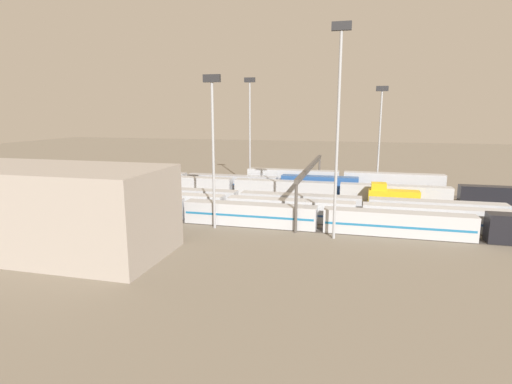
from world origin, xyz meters
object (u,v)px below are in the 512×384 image
at_px(train_on_track_5, 239,201).
at_px(train_on_track_0, 341,181).
at_px(train_on_track_7, 238,213).
at_px(light_mast_3, 338,108).
at_px(train_on_track_2, 331,191).
at_px(light_mast_1, 213,132).
at_px(light_mast_0, 380,125).
at_px(train_on_track_6, 215,205).
at_px(train_on_track_1, 224,182).
at_px(signal_gantry, 311,170).
at_px(light_mast_2, 250,118).
at_px(maintenance_shed, 37,209).
at_px(train_on_track_3, 392,198).

xyz_separation_m(train_on_track_5, train_on_track_0, (-18.80, -25.00, 0.60)).
xyz_separation_m(train_on_track_7, light_mast_3, (-16.72, 3.81, 17.78)).
bearing_deg(train_on_track_0, train_on_track_2, 79.57).
bearing_deg(train_on_track_5, light_mast_1, 87.46).
bearing_deg(train_on_track_5, light_mast_3, 144.55).
height_order(train_on_track_2, light_mast_3, light_mast_3).
bearing_deg(train_on_track_2, train_on_track_0, -100.43).
bearing_deg(light_mast_3, light_mast_0, -100.90).
xyz_separation_m(train_on_track_6, train_on_track_0, (-22.02, -30.00, 0.57)).
height_order(train_on_track_1, train_on_track_0, train_on_track_0).
relative_size(train_on_track_7, signal_gantry, 2.87).
relative_size(train_on_track_1, train_on_track_0, 1.41).
distance_m(train_on_track_2, train_on_track_6, 28.41).
height_order(train_on_track_0, light_mast_2, light_mast_2).
bearing_deg(train_on_track_6, light_mast_0, -133.52).
height_order(light_mast_0, maintenance_shed, light_mast_0).
xyz_separation_m(train_on_track_3, train_on_track_7, (26.96, 20.00, -0.09)).
xyz_separation_m(light_mast_2, signal_gantry, (-18.67, 21.31, -10.10)).
bearing_deg(signal_gantry, train_on_track_5, 29.68).
height_order(train_on_track_0, light_mast_0, light_mast_0).
distance_m(train_on_track_7, signal_gantry, 21.17).
distance_m(train_on_track_5, signal_gantry, 16.19).
bearing_deg(train_on_track_7, train_on_track_1, -67.08).
height_order(light_mast_0, light_mast_3, light_mast_3).
relative_size(train_on_track_7, train_on_track_0, 2.43).
distance_m(train_on_track_3, light_mast_2, 42.85).
height_order(light_mast_3, signal_gantry, light_mast_3).
distance_m(train_on_track_7, maintenance_shed, 30.69).
height_order(train_on_track_0, signal_gantry, signal_gantry).
bearing_deg(maintenance_shed, train_on_track_3, -141.87).
bearing_deg(signal_gantry, train_on_track_2, -116.88).
relative_size(train_on_track_0, light_mast_1, 1.87).
relative_size(light_mast_1, maintenance_shed, 0.68).
bearing_deg(train_on_track_3, train_on_track_7, 36.57).
relative_size(train_on_track_5, signal_gantry, 2.39).
height_order(train_on_track_3, maintenance_shed, maintenance_shed).
height_order(train_on_track_1, light_mast_3, light_mast_3).
height_order(light_mast_1, maintenance_shed, light_mast_1).
relative_size(light_mast_1, signal_gantry, 0.63).
relative_size(light_mast_0, light_mast_1, 1.01).
height_order(train_on_track_3, light_mast_3, light_mast_3).
distance_m(train_on_track_2, train_on_track_7, 28.79).
relative_size(train_on_track_7, light_mast_2, 4.08).
xyz_separation_m(train_on_track_0, maintenance_shed, (39.48, 54.50, 3.39)).
bearing_deg(light_mast_3, train_on_track_5, -35.45).
height_order(train_on_track_7, light_mast_0, light_mast_0).
bearing_deg(light_mast_0, signal_gantry, 54.24).
bearing_deg(maintenance_shed, light_mast_0, -130.27).
bearing_deg(train_on_track_1, maintenance_shed, 77.82).
bearing_deg(train_on_track_0, light_mast_1, 62.87).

